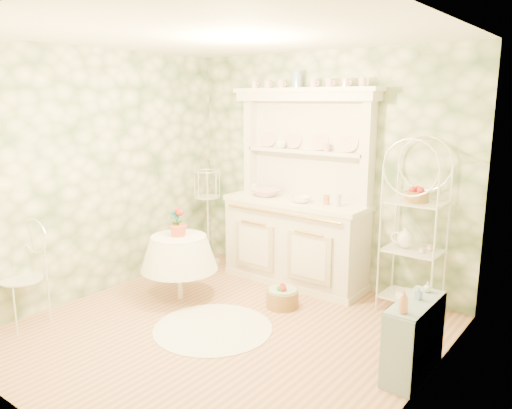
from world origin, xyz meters
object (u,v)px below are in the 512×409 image
Objects in this scene: kitchen_dresser at (296,188)px; floor_basket at (282,296)px; side_shelf at (414,340)px; round_table at (180,267)px; bakers_rack at (415,221)px; cafe_chair at (21,276)px; birdcage_stand at (208,209)px.

kitchen_dresser is 1.28m from floor_basket.
side_shelf reaches higher than floor_basket.
round_table is 1.17m from floor_basket.
bakers_rack is 5.32× the size of floor_basket.
cafe_chair is at bearing -157.01° from side_shelf.
birdcage_stand is (-0.57, 1.08, 0.39)m from round_table.
kitchen_dresser reaches higher than round_table.
birdcage_stand reaches higher than floor_basket.
kitchen_dresser is 1.42m from bakers_rack.
cafe_chair reaches higher than side_shelf.
birdcage_stand reaches higher than cafe_chair.
bakers_rack is at bearing 29.88° from round_table.
kitchen_dresser is 2.38× the size of cafe_chair.
floor_basket is at bearing 36.63° from cafe_chair.
round_table reaches higher than floor_basket.
kitchen_dresser is 1.53× the size of birdcage_stand.
bakers_rack is at bearing 111.96° from side_shelf.
kitchen_dresser is 3.17× the size of round_table.
kitchen_dresser reaches higher than birdcage_stand.
birdcage_stand is at bearing 118.02° from round_table.
floor_basket is at bearing 164.14° from side_shelf.
floor_basket is (0.31, -0.70, -1.03)m from kitchen_dresser.
kitchen_dresser is at bearing 5.19° from birdcage_stand.
side_shelf is 1.87× the size of floor_basket.
cafe_chair is (-0.76, -1.37, 0.12)m from round_table.
side_shelf is (0.47, -1.18, -0.67)m from bakers_rack.
round_table is (-2.60, -0.04, 0.07)m from side_shelf.
kitchen_dresser is at bearing 113.79° from floor_basket.
kitchen_dresser is 3.04m from cafe_chair.
kitchen_dresser is at bearing 58.96° from round_table.
birdcage_stand is at bearing 162.10° from side_shelf.
kitchen_dresser is 1.36m from birdcage_stand.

